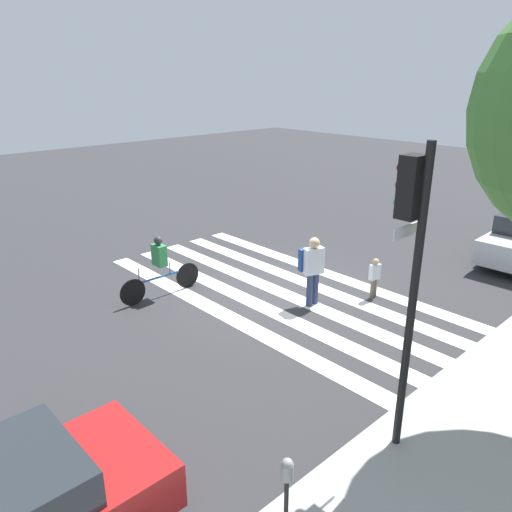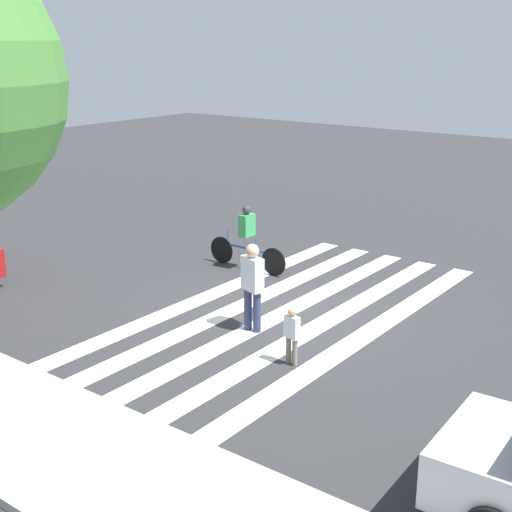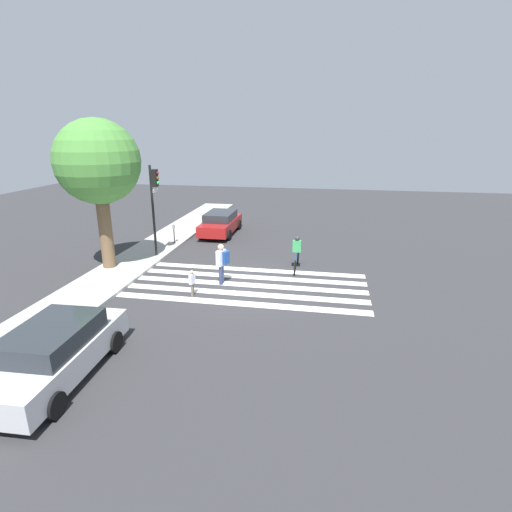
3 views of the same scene
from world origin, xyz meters
The scene contains 6 objects.
ground_plane centered at (0.00, 0.00, 0.00)m, with size 60.00×60.00×0.00m, color #2D2D30.
sidewalk_curb centered at (0.00, 6.25, 0.07)m, with size 36.00×2.50×0.14m.
crosswalk_stripes centered at (0.00, 0.00, 0.00)m, with size 4.36×10.00×0.01m.
pedestrian_adult_blue_shirt centered at (-0.03, 1.16, 1.04)m, with size 0.54×0.51×1.78m.
pedestrian_child_with_backpack centered at (-1.53, 2.01, 0.61)m, with size 0.32×0.19×1.08m.
cyclist_far_lane centered at (2.44, -1.83, 0.87)m, with size 2.35×0.40×1.64m.
Camera 2 is at (-7.97, 11.56, 5.54)m, focal length 50.00 mm.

